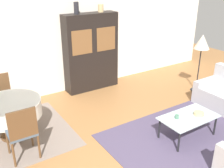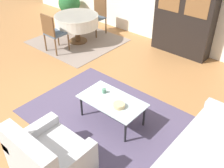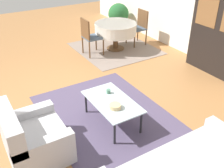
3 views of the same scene
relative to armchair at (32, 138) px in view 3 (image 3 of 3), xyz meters
The scene contains 13 objects.
ground_plane 1.63m from the armchair, 142.42° to the left, with size 14.00×14.00×0.00m, color #9E6B3D.
wall_back 4.89m from the armchair, 105.38° to the left, with size 10.00×0.06×2.70m.
area_rug 1.39m from the armchair, 95.31° to the left, with size 2.86×1.99×0.01m.
dining_rug 4.23m from the armchair, 131.99° to the left, with size 2.12×2.01×0.01m.
armchair is the anchor object (origin of this frame).
coffee_table 1.35m from the armchair, 92.16° to the left, with size 1.08×0.61×0.42m.
display_cabinet 4.44m from the armchair, 95.66° to the left, with size 1.41×0.40×1.97m.
dining_table 4.20m from the armchair, 131.74° to the left, with size 1.13×1.13×0.73m.
dining_chair_near 3.65m from the armchair, 139.98° to the left, with size 0.44×0.44×0.96m.
dining_chair_far 4.81m from the armchair, 125.50° to the left, with size 0.44×0.44×0.96m.
cup 1.46m from the armchair, 101.45° to the left, with size 0.07×0.07×0.07m.
bowl 1.30m from the armchair, 83.66° to the left, with size 0.19×0.19×0.07m.
potted_plant 5.90m from the armchair, 135.58° to the left, with size 0.67×0.67×0.86m.
Camera 3 is at (4.25, -1.47, 2.79)m, focal length 42.00 mm.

